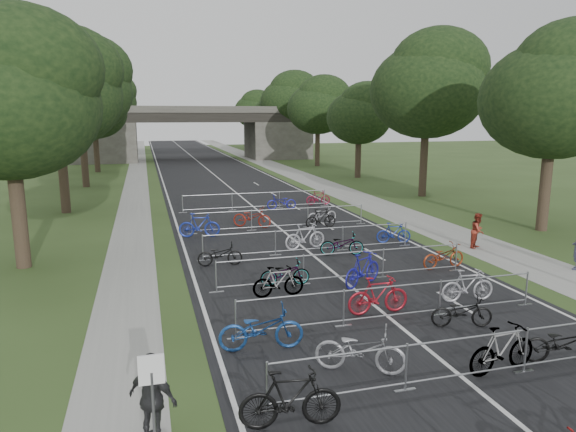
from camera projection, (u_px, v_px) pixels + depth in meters
name	position (u px, v px, depth m)	size (l,w,h in m)	color
road	(209.00, 171.00, 55.37)	(11.00, 140.00, 0.01)	black
sidewalk_right	(281.00, 169.00, 57.49)	(3.00, 140.00, 0.01)	gray
sidewalk_left	(137.00, 173.00, 53.39)	(2.00, 140.00, 0.01)	gray
lane_markings	(209.00, 171.00, 55.37)	(0.12, 140.00, 0.00)	silver
overpass_bridge	(195.00, 133.00, 68.86)	(31.00, 8.00, 7.05)	#43413C
park_sign	(152.00, 385.00, 8.92)	(0.45, 0.06, 1.83)	#4C4C51
tree_left_0	(10.00, 98.00, 18.91)	(6.72, 6.72, 10.25)	#33261C
tree_right_0	(557.00, 94.00, 25.32)	(7.17, 7.17, 10.93)	#33261C
tree_left_1	(58.00, 91.00, 30.09)	(7.56, 7.56, 11.53)	#33261C
tree_right_1	(429.00, 86.00, 36.47)	(8.18, 8.18, 12.47)	#33261C
tree_left_2	(80.00, 87.00, 41.27)	(8.40, 8.40, 12.81)	#33261C
tree_right_2	(361.00, 115.00, 48.18)	(6.16, 6.16, 9.39)	#33261C
tree_left_3	(94.00, 109.00, 52.92)	(6.72, 6.72, 10.25)	#33261C
tree_right_3	(319.00, 106.00, 59.33)	(7.17, 7.17, 10.93)	#33261C
tree_left_4	(102.00, 104.00, 64.10)	(7.56, 7.56, 11.53)	#33261C
tree_right_4	(291.00, 100.00, 70.48)	(8.18, 8.18, 12.47)	#33261C
tree_left_5	(108.00, 100.00, 75.29)	(8.40, 8.40, 12.81)	#33261C
tree_right_5	(270.00, 115.00, 82.20)	(6.16, 6.16, 9.39)	#33261C
tree_left_6	(113.00, 112.00, 86.94)	(6.72, 6.72, 10.25)	#33261C
tree_right_6	(254.00, 110.00, 93.34)	(7.17, 7.17, 10.93)	#33261C
barrier_row_1	(468.00, 359.00, 11.43)	(9.70, 0.08, 1.10)	#94979B
barrier_row_2	(393.00, 303.00, 14.83)	(9.70, 0.08, 1.10)	#94979B
barrier_row_3	(344.00, 266.00, 18.42)	(9.70, 0.08, 1.10)	#94979B
barrier_row_4	(310.00, 241.00, 22.20)	(9.70, 0.08, 1.10)	#94979B
barrier_row_5	(280.00, 219.00, 26.92)	(9.70, 0.08, 1.10)	#94979B
barrier_row_6	(256.00, 201.00, 32.59)	(9.70, 0.08, 1.10)	#94979B
bike_4	(290.00, 399.00, 9.70)	(0.56, 1.98, 1.19)	black
bike_5	(360.00, 350.00, 11.83)	(0.73, 2.10, 1.11)	gray
bike_6	(503.00, 349.00, 11.81)	(0.54, 1.93, 1.16)	#94979B
bike_7	(563.00, 344.00, 12.27)	(0.67, 1.92, 1.01)	black
bike_8	(261.00, 329.00, 12.96)	(0.75, 2.16, 1.14)	navy
bike_9	(378.00, 296.00, 15.32)	(0.55, 1.94, 1.16)	maroon
bike_10	(462.00, 312.00, 14.39)	(0.60, 1.72, 0.91)	black
bike_11	(468.00, 286.00, 16.35)	(0.50, 1.78, 1.07)	#A5A4AB
bike_12	(278.00, 282.00, 16.79)	(0.49, 1.72, 1.04)	#94979B
bike_13	(285.00, 273.00, 17.89)	(0.61, 1.75, 0.92)	#94979B
bike_14	(363.00, 269.00, 17.87)	(0.56, 1.99, 1.19)	#1C1B96
bike_15	(443.00, 256.00, 19.94)	(0.65, 1.88, 0.99)	maroon
bike_16	(220.00, 255.00, 20.28)	(0.62, 1.77, 0.93)	black
bike_17	(305.00, 237.00, 22.77)	(0.55, 1.96, 1.18)	silver
bike_18	(342.00, 244.00, 21.80)	(0.65, 1.86, 0.98)	#94979B
bike_19	(394.00, 233.00, 23.88)	(0.46, 1.62, 0.97)	navy
bike_20	(199.00, 225.00, 25.01)	(0.57, 2.01, 1.21)	#1C2E9B
bike_21	(252.00, 217.00, 27.25)	(0.73, 2.10, 1.10)	maroon
bike_22	(321.00, 219.00, 27.04)	(0.49, 1.73, 1.04)	black
bike_23	(322.00, 214.00, 28.33)	(0.66, 1.88, 0.99)	#B6B5BD
bike_26	(282.00, 202.00, 32.46)	(0.65, 1.87, 0.98)	#1C1C9B
bike_27	(318.00, 198.00, 34.09)	(0.46, 1.65, 0.99)	maroon
pedestrian_b	(478.00, 231.00, 22.96)	(0.77, 0.60, 1.59)	#9C3222
pedestrian_c	(153.00, 399.00, 9.21)	(1.01, 0.42, 1.73)	#28282A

